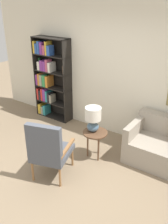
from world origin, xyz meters
name	(u,v)px	position (x,y,z in m)	size (l,w,h in m)	color
ground_plane	(50,181)	(0.00, 0.00, 0.00)	(14.00, 14.00, 0.00)	#847056
wall_back	(116,71)	(0.03, 2.03, 1.35)	(6.40, 0.08, 2.70)	silver
bookshelf	(49,78)	(-1.61, 1.84, 0.97)	(0.91, 0.30, 1.90)	black
armchair	(48,148)	(-0.05, 0.08, 0.57)	(0.72, 0.77, 1.04)	olive
side_table	(95,135)	(0.23, 1.00, 0.45)	(0.44, 0.44, 0.52)	brown
table_lamp	(93,118)	(0.17, 1.01, 0.79)	(0.29, 0.29, 0.46)	slate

